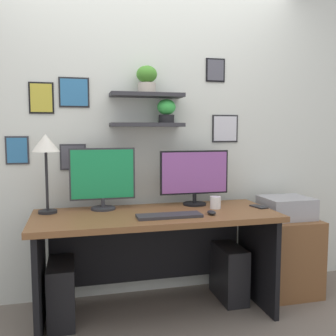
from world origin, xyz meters
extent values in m
plane|color=#70665B|center=(0.00, 0.00, 0.00)|extent=(8.00, 8.00, 0.00)
cube|color=silver|center=(0.00, 0.44, 1.35)|extent=(4.40, 0.04, 2.70)
cube|color=#2D2D33|center=(0.00, 0.32, 1.38)|extent=(0.56, 0.20, 0.03)
cube|color=#2D2D33|center=(0.00, 0.32, 1.60)|extent=(0.56, 0.20, 0.03)
cylinder|color=#B2A899|center=(0.00, 0.32, 1.66)|extent=(0.14, 0.14, 0.08)
ellipsoid|color=#42862B|center=(0.00, 0.32, 1.76)|extent=(0.16, 0.16, 0.13)
cylinder|color=black|center=(0.15, 0.32, 1.42)|extent=(0.12, 0.12, 0.06)
ellipsoid|color=green|center=(0.15, 0.32, 1.51)|extent=(0.14, 0.14, 0.12)
cube|color=black|center=(0.59, 0.42, 1.83)|extent=(0.16, 0.02, 0.19)
cube|color=#4C4C56|center=(0.59, 0.41, 1.83)|extent=(0.14, 0.00, 0.17)
cube|color=black|center=(0.69, 0.42, 1.35)|extent=(0.23, 0.02, 0.23)
cube|color=silver|center=(0.69, 0.41, 1.35)|extent=(0.20, 0.00, 0.21)
cube|color=black|center=(-0.54, 0.42, 1.62)|extent=(0.23, 0.02, 0.23)
cube|color=teal|center=(-0.54, 0.41, 1.62)|extent=(0.20, 0.00, 0.20)
cube|color=#2D2D33|center=(-0.96, 0.42, 1.19)|extent=(0.17, 0.02, 0.21)
cube|color=teal|center=(-0.96, 0.41, 1.19)|extent=(0.14, 0.00, 0.19)
cube|color=black|center=(-0.78, 0.42, 1.57)|extent=(0.18, 0.02, 0.23)
cube|color=gold|center=(-0.78, 0.41, 1.57)|extent=(0.15, 0.00, 0.21)
cube|color=#2D2D33|center=(-0.56, 0.42, 1.13)|extent=(0.20, 0.02, 0.20)
cube|color=#4C4C56|center=(-0.56, 0.41, 1.13)|extent=(0.17, 0.00, 0.17)
cube|color=brown|center=(0.00, 0.00, 0.73)|extent=(1.71, 0.68, 0.04)
cube|color=black|center=(-0.80, 0.00, 0.35)|extent=(0.04, 0.62, 0.71)
cube|color=black|center=(0.80, 0.00, 0.35)|extent=(0.04, 0.62, 0.71)
cube|color=black|center=(0.00, 0.30, 0.39)|extent=(1.51, 0.02, 0.50)
cylinder|color=#2D2D33|center=(-0.35, 0.21, 0.76)|extent=(0.18, 0.18, 0.02)
cylinder|color=#2D2D33|center=(-0.35, 0.21, 0.80)|extent=(0.03, 0.03, 0.07)
cube|color=#2D2D33|center=(-0.35, 0.22, 1.01)|extent=(0.48, 0.02, 0.38)
cube|color=#198C4C|center=(-0.35, 0.21, 1.01)|extent=(0.45, 0.00, 0.36)
cylinder|color=black|center=(0.35, 0.21, 0.76)|extent=(0.18, 0.18, 0.02)
cylinder|color=black|center=(0.35, 0.21, 0.81)|extent=(0.03, 0.03, 0.08)
cube|color=black|center=(0.35, 0.22, 1.01)|extent=(0.55, 0.02, 0.34)
cube|color=#8C4C99|center=(0.35, 0.21, 1.01)|extent=(0.52, 0.00, 0.32)
cube|color=#2D2D33|center=(0.06, -0.15, 0.76)|extent=(0.44, 0.14, 0.02)
ellipsoid|color=black|center=(0.36, -0.15, 0.77)|extent=(0.06, 0.09, 0.03)
cylinder|color=black|center=(-0.74, 0.18, 0.76)|extent=(0.13, 0.13, 0.02)
cylinder|color=black|center=(-0.74, 0.18, 0.98)|extent=(0.02, 0.02, 0.41)
cone|color=silver|center=(-0.74, 0.18, 1.25)|extent=(0.19, 0.19, 0.12)
cube|color=black|center=(0.80, 0.00, 0.76)|extent=(0.10, 0.15, 0.01)
cylinder|color=white|center=(0.46, 0.04, 0.80)|extent=(0.08, 0.08, 0.09)
cube|color=brown|center=(1.12, 0.14, 0.31)|extent=(0.44, 0.50, 0.62)
cube|color=#9E9EA3|center=(1.12, 0.14, 0.70)|extent=(0.38, 0.34, 0.17)
cube|color=black|center=(-0.66, 0.06, 0.21)|extent=(0.18, 0.40, 0.42)
cube|color=black|center=(0.61, 0.12, 0.21)|extent=(0.18, 0.40, 0.43)
camera|label=1|loc=(-0.56, -2.57, 1.33)|focal=40.38mm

